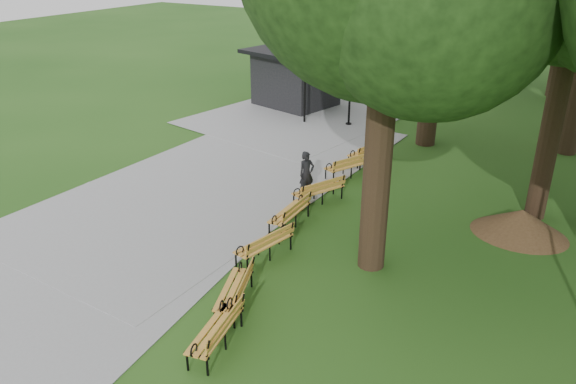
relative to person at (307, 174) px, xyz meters
The scene contains 13 objects.
ground 3.17m from the person, 79.97° to the right, with size 100.00×100.00×0.00m, color #234F16.
path 3.55m from the person, behind, with size 12.00×38.00×0.06m, color #98989A.
person is the anchor object (origin of this frame).
kiosk 11.42m from the person, 121.87° to the left, with size 4.65×4.04×2.91m, color black, non-canonical shape.
lamp_post 8.30m from the person, 105.19° to the left, with size 0.32×0.32×2.80m.
dirt_mound 6.72m from the person, ahead, with size 2.30×2.30×0.79m, color #47301C.
bench_0 8.02m from the person, 74.66° to the right, with size 1.90×0.64×0.88m, color gold, non-canonical shape.
bench_1 6.52m from the person, 75.98° to the right, with size 1.90×0.64×0.88m, color gold, non-canonical shape.
bench_2 4.28m from the person, 76.45° to the right, with size 1.90×0.64×0.88m, color gold, non-canonical shape.
bench_3 2.29m from the person, 73.96° to the right, with size 1.90×0.64×0.88m, color gold, non-canonical shape.
bench_4 0.73m from the person, 24.59° to the right, with size 1.90×0.64×0.88m, color gold, non-canonical shape.
bench_5 2.28m from the person, 78.06° to the left, with size 1.90×0.64×0.88m, color gold, non-canonical shape.
bench_6 3.95m from the person, 82.69° to the left, with size 1.90×0.64×0.88m, color gold, non-canonical shape.
Camera 1 is at (7.73, -12.05, 7.84)m, focal length 34.98 mm.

